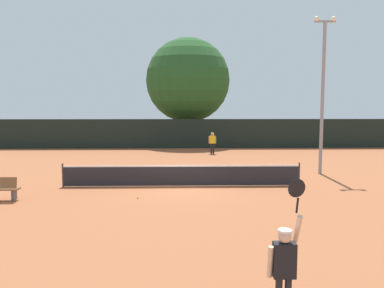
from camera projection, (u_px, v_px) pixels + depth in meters
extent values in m
plane|color=#9E5633|center=(182.00, 186.00, 17.81)|extent=(120.00, 120.00, 0.00)
cube|color=#232328|center=(182.00, 176.00, 17.76)|extent=(10.86, 0.03, 0.91)
cube|color=white|center=(182.00, 166.00, 17.71)|extent=(10.86, 0.04, 0.06)
cylinder|color=#333338|center=(63.00, 175.00, 17.62)|extent=(0.08, 0.08, 1.07)
cylinder|color=#333338|center=(299.00, 174.00, 17.88)|extent=(0.08, 0.08, 1.07)
cube|color=black|center=(182.00, 134.00, 33.03)|extent=(36.66, 0.12, 2.50)
cube|color=black|center=(284.00, 260.00, 6.57)|extent=(0.38, 0.22, 0.60)
sphere|color=beige|center=(285.00, 236.00, 6.53)|extent=(0.23, 0.23, 0.23)
cylinder|color=white|center=(285.00, 231.00, 6.52)|extent=(0.24, 0.24, 0.04)
cylinder|color=beige|center=(270.00, 262.00, 6.57)|extent=(0.09, 0.17, 0.57)
cylinder|color=beige|center=(298.00, 229.00, 6.61)|extent=(0.09, 0.32, 0.55)
cylinder|color=black|center=(297.00, 206.00, 6.63)|extent=(0.04, 0.11, 0.28)
ellipsoid|color=black|center=(297.00, 188.00, 6.66)|extent=(0.30, 0.13, 0.36)
cube|color=yellow|center=(212.00, 140.00, 29.30)|extent=(0.38, 0.22, 0.59)
sphere|color=tan|center=(212.00, 134.00, 29.25)|extent=(0.23, 0.23, 0.23)
cylinder|color=white|center=(212.00, 133.00, 29.24)|extent=(0.24, 0.24, 0.04)
cylinder|color=black|center=(211.00, 149.00, 29.36)|extent=(0.12, 0.12, 0.80)
cylinder|color=black|center=(213.00, 149.00, 29.37)|extent=(0.12, 0.12, 0.80)
cylinder|color=tan|center=(209.00, 140.00, 29.29)|extent=(0.09, 0.17, 0.56)
cylinder|color=tan|center=(216.00, 140.00, 29.30)|extent=(0.09, 0.16, 0.56)
sphere|color=#CCE033|center=(138.00, 198.00, 15.46)|extent=(0.07, 0.07, 0.07)
cube|color=#4C4C51|center=(14.00, 195.00, 15.15)|extent=(0.08, 0.36, 0.45)
cylinder|color=gray|center=(322.00, 99.00, 20.59)|extent=(0.18, 0.18, 8.01)
cube|color=gray|center=(325.00, 21.00, 20.18)|extent=(1.10, 0.10, 0.10)
sphere|color=#F2EDCC|center=(317.00, 19.00, 20.15)|extent=(0.28, 0.28, 0.28)
sphere|color=#F2EDCC|center=(334.00, 19.00, 20.17)|extent=(0.28, 0.28, 0.28)
cylinder|color=brown|center=(188.00, 128.00, 36.96)|extent=(0.56, 0.56, 3.04)
sphere|color=#235123|center=(188.00, 80.00, 36.50)|extent=(7.91, 7.91, 7.91)
cube|color=red|center=(275.00, 134.00, 40.94)|extent=(1.91, 4.20, 0.90)
cube|color=#2D333D|center=(276.00, 127.00, 40.56)|extent=(1.70, 2.20, 0.64)
cylinder|color=black|center=(264.00, 136.00, 42.34)|extent=(0.22, 0.60, 0.60)
cylinder|color=black|center=(279.00, 136.00, 42.38)|extent=(0.22, 0.60, 0.60)
cylinder|color=black|center=(270.00, 138.00, 39.56)|extent=(0.22, 0.60, 0.60)
cylinder|color=black|center=(286.00, 138.00, 39.60)|extent=(0.22, 0.60, 0.60)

